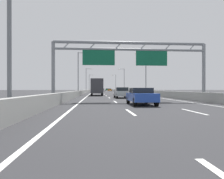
# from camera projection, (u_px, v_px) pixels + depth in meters

# --- Properties ---
(ground_plane) EXTENTS (260.00, 260.00, 0.00)m
(ground_plane) POSITION_uv_depth(u_px,v_px,m) (104.00, 91.00, 98.61)
(ground_plane) COLOR #2D2D30
(lane_dash_left_1) EXTENTS (0.16, 3.00, 0.01)m
(lane_dash_left_1) POSITION_uv_depth(u_px,v_px,m) (130.00, 112.00, 11.23)
(lane_dash_left_1) COLOR white
(lane_dash_left_1) RESTS_ON ground_plane
(lane_dash_left_2) EXTENTS (0.16, 3.00, 0.01)m
(lane_dash_left_2) POSITION_uv_depth(u_px,v_px,m) (115.00, 102.00, 20.21)
(lane_dash_left_2) COLOR white
(lane_dash_left_2) RESTS_ON ground_plane
(lane_dash_left_3) EXTENTS (0.16, 3.00, 0.01)m
(lane_dash_left_3) POSITION_uv_depth(u_px,v_px,m) (109.00, 98.00, 29.18)
(lane_dash_left_3) COLOR white
(lane_dash_left_3) RESTS_ON ground_plane
(lane_dash_left_4) EXTENTS (0.16, 3.00, 0.01)m
(lane_dash_left_4) POSITION_uv_depth(u_px,v_px,m) (106.00, 96.00, 38.15)
(lane_dash_left_4) COLOR white
(lane_dash_left_4) RESTS_ON ground_plane
(lane_dash_left_5) EXTENTS (0.16, 3.00, 0.01)m
(lane_dash_left_5) POSITION_uv_depth(u_px,v_px,m) (104.00, 94.00, 47.13)
(lane_dash_left_5) COLOR white
(lane_dash_left_5) RESTS_ON ground_plane
(lane_dash_left_6) EXTENTS (0.16, 3.00, 0.01)m
(lane_dash_left_6) POSITION_uv_depth(u_px,v_px,m) (103.00, 93.00, 56.10)
(lane_dash_left_6) COLOR white
(lane_dash_left_6) RESTS_ON ground_plane
(lane_dash_left_7) EXTENTS (0.16, 3.00, 0.01)m
(lane_dash_left_7) POSITION_uv_depth(u_px,v_px,m) (102.00, 93.00, 65.07)
(lane_dash_left_7) COLOR white
(lane_dash_left_7) RESTS_ON ground_plane
(lane_dash_left_8) EXTENTS (0.16, 3.00, 0.01)m
(lane_dash_left_8) POSITION_uv_depth(u_px,v_px,m) (101.00, 92.00, 74.04)
(lane_dash_left_8) COLOR white
(lane_dash_left_8) RESTS_ON ground_plane
(lane_dash_left_9) EXTENTS (0.16, 3.00, 0.01)m
(lane_dash_left_9) POSITION_uv_depth(u_px,v_px,m) (101.00, 92.00, 83.02)
(lane_dash_left_9) COLOR white
(lane_dash_left_9) RESTS_ON ground_plane
(lane_dash_left_10) EXTENTS (0.16, 3.00, 0.01)m
(lane_dash_left_10) POSITION_uv_depth(u_px,v_px,m) (100.00, 92.00, 91.99)
(lane_dash_left_10) COLOR white
(lane_dash_left_10) RESTS_ON ground_plane
(lane_dash_left_11) EXTENTS (0.16, 3.00, 0.01)m
(lane_dash_left_11) POSITION_uv_depth(u_px,v_px,m) (100.00, 91.00, 100.96)
(lane_dash_left_11) COLOR white
(lane_dash_left_11) RESTS_ON ground_plane
(lane_dash_left_12) EXTENTS (0.16, 3.00, 0.01)m
(lane_dash_left_12) POSITION_uv_depth(u_px,v_px,m) (100.00, 91.00, 109.94)
(lane_dash_left_12) COLOR white
(lane_dash_left_12) RESTS_ON ground_plane
(lane_dash_left_13) EXTENTS (0.16, 3.00, 0.01)m
(lane_dash_left_13) POSITION_uv_depth(u_px,v_px,m) (99.00, 91.00, 118.91)
(lane_dash_left_13) COLOR white
(lane_dash_left_13) RESTS_ON ground_plane
(lane_dash_left_14) EXTENTS (0.16, 3.00, 0.01)m
(lane_dash_left_14) POSITION_uv_depth(u_px,v_px,m) (99.00, 91.00, 127.88)
(lane_dash_left_14) COLOR white
(lane_dash_left_14) RESTS_ON ground_plane
(lane_dash_left_15) EXTENTS (0.16, 3.00, 0.01)m
(lane_dash_left_15) POSITION_uv_depth(u_px,v_px,m) (99.00, 91.00, 136.85)
(lane_dash_left_15) COLOR white
(lane_dash_left_15) RESTS_ON ground_plane
(lane_dash_left_16) EXTENTS (0.16, 3.00, 0.01)m
(lane_dash_left_16) POSITION_uv_depth(u_px,v_px,m) (99.00, 91.00, 145.83)
(lane_dash_left_16) COLOR white
(lane_dash_left_16) RESTS_ON ground_plane
(lane_dash_left_17) EXTENTS (0.16, 3.00, 0.01)m
(lane_dash_left_17) POSITION_uv_depth(u_px,v_px,m) (99.00, 90.00, 154.80)
(lane_dash_left_17) COLOR white
(lane_dash_left_17) RESTS_ON ground_plane
(lane_dash_right_1) EXTENTS (0.16, 3.00, 0.01)m
(lane_dash_right_1) POSITION_uv_depth(u_px,v_px,m) (194.00, 112.00, 11.51)
(lane_dash_right_1) COLOR white
(lane_dash_right_1) RESTS_ON ground_plane
(lane_dash_right_2) EXTENTS (0.16, 3.00, 0.01)m
(lane_dash_right_2) POSITION_uv_depth(u_px,v_px,m) (151.00, 102.00, 20.49)
(lane_dash_right_2) COLOR white
(lane_dash_right_2) RESTS_ON ground_plane
(lane_dash_right_3) EXTENTS (0.16, 3.00, 0.01)m
(lane_dash_right_3) POSITION_uv_depth(u_px,v_px,m) (134.00, 98.00, 29.46)
(lane_dash_right_3) COLOR white
(lane_dash_right_3) RESTS_ON ground_plane
(lane_dash_right_4) EXTENTS (0.16, 3.00, 0.01)m
(lane_dash_right_4) POSITION_uv_depth(u_px,v_px,m) (125.00, 96.00, 38.43)
(lane_dash_right_4) COLOR white
(lane_dash_right_4) RESTS_ON ground_plane
(lane_dash_right_5) EXTENTS (0.16, 3.00, 0.01)m
(lane_dash_right_5) POSITION_uv_depth(u_px,v_px,m) (120.00, 94.00, 47.40)
(lane_dash_right_5) COLOR white
(lane_dash_right_5) RESTS_ON ground_plane
(lane_dash_right_6) EXTENTS (0.16, 3.00, 0.01)m
(lane_dash_right_6) POSITION_uv_depth(u_px,v_px,m) (116.00, 93.00, 56.38)
(lane_dash_right_6) COLOR white
(lane_dash_right_6) RESTS_ON ground_plane
(lane_dash_right_7) EXTENTS (0.16, 3.00, 0.01)m
(lane_dash_right_7) POSITION_uv_depth(u_px,v_px,m) (113.00, 93.00, 65.35)
(lane_dash_right_7) COLOR white
(lane_dash_right_7) RESTS_ON ground_plane
(lane_dash_right_8) EXTENTS (0.16, 3.00, 0.01)m
(lane_dash_right_8) POSITION_uv_depth(u_px,v_px,m) (111.00, 92.00, 74.32)
(lane_dash_right_8) COLOR white
(lane_dash_right_8) RESTS_ON ground_plane
(lane_dash_right_9) EXTENTS (0.16, 3.00, 0.01)m
(lane_dash_right_9) POSITION_uv_depth(u_px,v_px,m) (110.00, 92.00, 83.30)
(lane_dash_right_9) COLOR white
(lane_dash_right_9) RESTS_ON ground_plane
(lane_dash_right_10) EXTENTS (0.16, 3.00, 0.01)m
(lane_dash_right_10) POSITION_uv_depth(u_px,v_px,m) (108.00, 92.00, 92.27)
(lane_dash_right_10) COLOR white
(lane_dash_right_10) RESTS_ON ground_plane
(lane_dash_right_11) EXTENTS (0.16, 3.00, 0.01)m
(lane_dash_right_11) POSITION_uv_depth(u_px,v_px,m) (107.00, 91.00, 101.24)
(lane_dash_right_11) COLOR white
(lane_dash_right_11) RESTS_ON ground_plane
(lane_dash_right_12) EXTENTS (0.16, 3.00, 0.01)m
(lane_dash_right_12) POSITION_uv_depth(u_px,v_px,m) (106.00, 91.00, 110.21)
(lane_dash_right_12) COLOR white
(lane_dash_right_12) RESTS_ON ground_plane
(lane_dash_right_13) EXTENTS (0.16, 3.00, 0.01)m
(lane_dash_right_13) POSITION_uv_depth(u_px,v_px,m) (106.00, 91.00, 119.19)
(lane_dash_right_13) COLOR white
(lane_dash_right_13) RESTS_ON ground_plane
(lane_dash_right_14) EXTENTS (0.16, 3.00, 0.01)m
(lane_dash_right_14) POSITION_uv_depth(u_px,v_px,m) (105.00, 91.00, 128.16)
(lane_dash_right_14) COLOR white
(lane_dash_right_14) RESTS_ON ground_plane
(lane_dash_right_15) EXTENTS (0.16, 3.00, 0.01)m
(lane_dash_right_15) POSITION_uv_depth(u_px,v_px,m) (104.00, 91.00, 137.13)
(lane_dash_right_15) COLOR white
(lane_dash_right_15) RESTS_ON ground_plane
(lane_dash_right_16) EXTENTS (0.16, 3.00, 0.01)m
(lane_dash_right_16) POSITION_uv_depth(u_px,v_px,m) (104.00, 91.00, 146.11)
(lane_dash_right_16) COLOR white
(lane_dash_right_16) RESTS_ON ground_plane
(lane_dash_right_17) EXTENTS (0.16, 3.00, 0.01)m
(lane_dash_right_17) POSITION_uv_depth(u_px,v_px,m) (103.00, 90.00, 155.08)
(lane_dash_right_17) COLOR white
(lane_dash_right_17) RESTS_ON ground_plane
(edge_line_left) EXTENTS (0.16, 176.00, 0.01)m
(edge_line_left) POSITION_uv_depth(u_px,v_px,m) (92.00, 92.00, 86.24)
(edge_line_left) COLOR white
(edge_line_left) RESTS_ON ground_plane
(edge_line_right) EXTENTS (0.16, 176.00, 0.01)m
(edge_line_right) POSITION_uv_depth(u_px,v_px,m) (117.00, 92.00, 87.05)
(edge_line_right) COLOR white
(edge_line_right) RESTS_ON ground_plane
(barrier_left) EXTENTS (0.45, 220.00, 0.95)m
(barrier_left) POSITION_uv_depth(u_px,v_px,m) (90.00, 90.00, 108.04)
(barrier_left) COLOR #9E9E99
(barrier_left) RESTS_ON ground_plane
(barrier_right) EXTENTS (0.45, 220.00, 0.95)m
(barrier_right) POSITION_uv_depth(u_px,v_px,m) (116.00, 90.00, 109.11)
(barrier_right) COLOR #9E9E99
(barrier_right) RESTS_ON ground_plane
(sign_gantry) EXTENTS (16.63, 0.36, 6.36)m
(sign_gantry) POSITION_uv_depth(u_px,v_px,m) (129.00, 56.00, 21.83)
(sign_gantry) COLOR gray
(sign_gantry) RESTS_ON ground_plane
(streetlamp_left_near) EXTENTS (2.58, 0.28, 9.50)m
(streetlamp_left_near) POSITION_uv_depth(u_px,v_px,m) (14.00, 1.00, 9.48)
(streetlamp_left_near) COLOR slate
(streetlamp_left_near) RESTS_ON ground_plane
(streetlamp_left_mid) EXTENTS (2.58, 0.28, 9.50)m
(streetlamp_left_mid) POSITION_uv_depth(u_px,v_px,m) (79.00, 70.00, 45.64)
(streetlamp_left_mid) COLOR slate
(streetlamp_left_mid) RESTS_ON ground_plane
(streetlamp_right_mid) EXTENTS (2.58, 0.28, 9.50)m
(streetlamp_right_mid) POSITION_uv_depth(u_px,v_px,m) (145.00, 71.00, 46.80)
(streetlamp_right_mid) COLOR slate
(streetlamp_right_mid) RESTS_ON ground_plane
(streetlamp_left_far) EXTENTS (2.58, 0.28, 9.50)m
(streetlamp_left_far) POSITION_uv_depth(u_px,v_px,m) (87.00, 79.00, 81.80)
(streetlamp_left_far) COLOR slate
(streetlamp_left_far) RESTS_ON ground_plane
(streetlamp_right_far) EXTENTS (2.58, 0.28, 9.50)m
(streetlamp_right_far) POSITION_uv_depth(u_px,v_px,m) (124.00, 79.00, 82.96)
(streetlamp_right_far) COLOR slate
(streetlamp_right_far) RESTS_ON ground_plane
(streetlamp_left_distant) EXTENTS (2.58, 0.28, 9.50)m
(streetlamp_left_distant) POSITION_uv_depth(u_px,v_px,m) (90.00, 82.00, 117.97)
(streetlamp_left_distant) COLOR slate
(streetlamp_left_distant) RESTS_ON ground_plane
(streetlamp_right_distant) EXTENTS (2.58, 0.28, 9.50)m
(streetlamp_right_distant) POSITION_uv_depth(u_px,v_px,m) (115.00, 82.00, 119.13)
(streetlamp_right_distant) COLOR slate
(streetlamp_right_distant) RESTS_ON ground_plane
(orange_car) EXTENTS (1.88, 4.42, 1.44)m
(orange_car) POSITION_uv_depth(u_px,v_px,m) (110.00, 90.00, 111.09)
(orange_car) COLOR orange
(orange_car) RESTS_ON ground_plane
(yellow_car) EXTENTS (1.87, 4.51, 1.51)m
(yellow_car) POSITION_uv_depth(u_px,v_px,m) (97.00, 90.00, 125.92)
(yellow_car) COLOR yellow
(yellow_car) RESTS_ON ground_plane
(blue_car) EXTENTS (1.84, 4.24, 1.37)m
(blue_car) POSITION_uv_depth(u_px,v_px,m) (141.00, 96.00, 16.58)
(blue_car) COLOR #2347AD
(blue_car) RESTS_ON ground_plane
(white_car) EXTENTS (1.81, 4.56, 1.43)m
(white_car) POSITION_uv_depth(u_px,v_px,m) (103.00, 90.00, 111.36)
(white_car) COLOR silver
(white_car) RESTS_ON ground_plane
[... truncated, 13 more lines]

